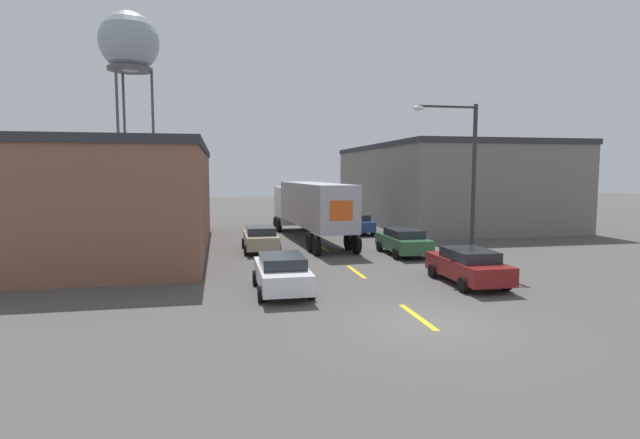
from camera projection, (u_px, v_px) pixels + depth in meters
name	position (u px, v px, depth m)	size (l,w,h in m)	color
ground_plane	(430.00, 326.00, 14.96)	(160.00, 160.00, 0.00)	#4C4947
road_centerline	(356.00, 272.00, 23.04)	(0.20, 17.58, 0.01)	gold
warehouse_left	(125.00, 198.00, 29.76)	(9.66, 21.09, 6.14)	brown
warehouse_right	(442.00, 184.00, 45.42)	(13.88, 22.50, 6.98)	slate
semi_truck	(309.00, 205.00, 33.68)	(3.51, 14.61, 3.89)	silver
parked_car_right_far	(356.00, 223.00, 37.38)	(2.04, 4.45, 1.45)	navy
parked_car_left_near	(282.00, 272.00, 19.09)	(2.04, 4.45, 1.45)	silver
parked_car_right_near	(468.00, 266.00, 20.49)	(2.04, 4.45, 1.45)	maroon
parked_car_left_far	(261.00, 238.00, 29.01)	(2.04, 4.45, 1.45)	tan
parked_car_right_mid	(403.00, 241.00, 27.73)	(2.04, 4.45, 1.45)	#2D5B38
water_tower	(129.00, 44.00, 52.05)	(6.14, 6.14, 21.21)	#47474C
street_lamp	(466.00, 172.00, 23.76)	(3.24, 0.32, 7.79)	#2D2D30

